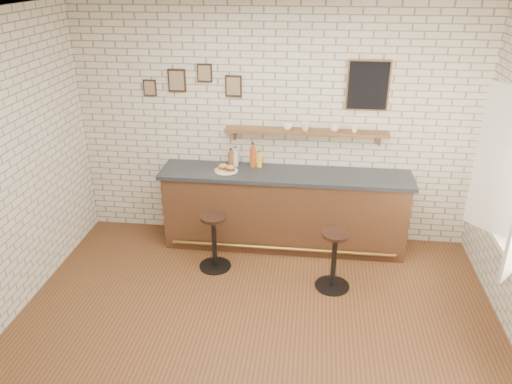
# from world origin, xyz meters

# --- Properties ---
(ground) EXTENTS (5.00, 5.00, 0.00)m
(ground) POSITION_xyz_m (0.00, 0.00, 0.00)
(ground) COLOR brown
(ground) RESTS_ON ground
(bar_counter) EXTENTS (3.10, 0.65, 1.01)m
(bar_counter) POSITION_xyz_m (0.17, 1.70, 0.51)
(bar_counter) COLOR #51321D
(bar_counter) RESTS_ON ground
(sandwich_plate) EXTENTS (0.28, 0.28, 0.01)m
(sandwich_plate) POSITION_xyz_m (-0.56, 1.67, 1.02)
(sandwich_plate) COLOR white
(sandwich_plate) RESTS_ON bar_counter
(ciabatta_sandwich) EXTENTS (0.23, 0.16, 0.07)m
(ciabatta_sandwich) POSITION_xyz_m (-0.55, 1.67, 1.06)
(ciabatta_sandwich) COLOR tan
(ciabatta_sandwich) RESTS_ON sandwich_plate
(potato_chips) EXTENTS (0.26, 0.19, 0.00)m
(potato_chips) POSITION_xyz_m (-0.58, 1.67, 1.02)
(potato_chips) COLOR gold
(potato_chips) RESTS_ON sandwich_plate
(bitters_bottle_brown) EXTENTS (0.07, 0.07, 0.23)m
(bitters_bottle_brown) POSITION_xyz_m (-0.53, 1.86, 1.10)
(bitters_bottle_brown) COLOR brown
(bitters_bottle_brown) RESTS_ON bar_counter
(bitters_bottle_white) EXTENTS (0.07, 0.07, 0.26)m
(bitters_bottle_white) POSITION_xyz_m (-0.47, 1.86, 1.12)
(bitters_bottle_white) COLOR beige
(bitters_bottle_white) RESTS_ON bar_counter
(bitters_bottle_amber) EXTENTS (0.08, 0.08, 0.31)m
(bitters_bottle_amber) POSITION_xyz_m (-0.25, 1.86, 1.14)
(bitters_bottle_amber) COLOR #AF4E1C
(bitters_bottle_amber) RESTS_ON bar_counter
(condiment_bottle_yellow) EXTENTS (0.07, 0.07, 0.21)m
(condiment_bottle_yellow) POSITION_xyz_m (-0.17, 1.86, 1.10)
(condiment_bottle_yellow) COLOR yellow
(condiment_bottle_yellow) RESTS_ON bar_counter
(bar_stool_left) EXTENTS (0.39, 0.39, 0.69)m
(bar_stool_left) POSITION_xyz_m (-0.61, 1.06, 0.37)
(bar_stool_left) COLOR black
(bar_stool_left) RESTS_ON ground
(bar_stool_right) EXTENTS (0.40, 0.40, 0.71)m
(bar_stool_right) POSITION_xyz_m (0.79, 0.82, 0.38)
(bar_stool_right) COLOR black
(bar_stool_right) RESTS_ON ground
(wall_shelf) EXTENTS (2.00, 0.18, 0.18)m
(wall_shelf) POSITION_xyz_m (0.40, 1.90, 1.48)
(wall_shelf) COLOR brown
(wall_shelf) RESTS_ON ground
(shelf_cup_a) EXTENTS (0.13, 0.13, 0.09)m
(shelf_cup_a) POSITION_xyz_m (0.17, 1.90, 1.54)
(shelf_cup_a) COLOR white
(shelf_cup_a) RESTS_ON wall_shelf
(shelf_cup_b) EXTENTS (0.16, 0.16, 0.10)m
(shelf_cup_b) POSITION_xyz_m (0.39, 1.90, 1.55)
(shelf_cup_b) COLOR white
(shelf_cup_b) RESTS_ON wall_shelf
(shelf_cup_c) EXTENTS (0.15, 0.15, 0.09)m
(shelf_cup_c) POSITION_xyz_m (0.74, 1.90, 1.55)
(shelf_cup_c) COLOR white
(shelf_cup_c) RESTS_ON wall_shelf
(shelf_cup_d) EXTENTS (0.12, 0.12, 0.09)m
(shelf_cup_d) POSITION_xyz_m (0.98, 1.90, 1.54)
(shelf_cup_d) COLOR white
(shelf_cup_d) RESTS_ON wall_shelf
(back_wall_decor) EXTENTS (2.96, 0.02, 0.56)m
(back_wall_decor) POSITION_xyz_m (0.23, 1.98, 2.05)
(back_wall_decor) COLOR black
(back_wall_decor) RESTS_ON ground
(window_sill) EXTENTS (0.20, 1.35, 0.06)m
(window_sill) POSITION_xyz_m (2.40, 0.30, 0.90)
(window_sill) COLOR white
(window_sill) RESTS_ON ground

